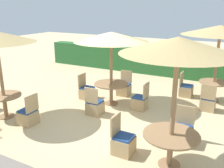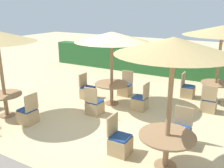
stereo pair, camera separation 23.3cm
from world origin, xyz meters
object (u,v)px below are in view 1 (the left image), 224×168
patio_chair_center_south (95,106)px  patio_chair_back_right_west (186,90)px  patio_chair_center_north (124,88)px  parasol_center (111,37)px  patio_chair_center_west (87,92)px  parasol_front_right (178,46)px  round_table_center (111,87)px  round_table_front_left (4,100)px  patio_chair_front_left_east (28,116)px  round_table_back_right (213,86)px  round_table_front_right (171,140)px  parasol_back_right (221,30)px  patio_chair_front_right_north (182,133)px  patio_chair_front_right_west (123,143)px  patio_chair_center_east (140,102)px  patio_chair_back_right_south (208,103)px

patio_chair_center_south → patio_chair_back_right_west: bearing=54.6°
patio_chair_center_north → patio_chair_back_right_west: (2.14, 0.97, 0.00)m
parasol_center → patio_chair_back_right_west: size_ratio=2.70×
patio_chair_center_west → parasol_front_right: bearing=56.3°
parasol_center → round_table_center: 1.73m
round_table_front_left → patio_chair_front_left_east: patio_chair_front_left_east is taller
round_table_back_right → patio_chair_front_left_east: size_ratio=1.10×
round_table_front_right → parasol_back_right: bearing=86.3°
patio_chair_center_north → patio_chair_front_right_north: bearing=138.2°
patio_chair_front_right_west → patio_chair_center_east: (-0.63, 2.63, 0.00)m
patio_chair_front_left_east → patio_chair_center_south: bearing=-41.1°
patio_chair_front_right_west → patio_chair_center_west: same height
round_table_back_right → patio_chair_center_east: bearing=-135.6°
patio_chair_center_south → round_table_back_right: bearing=44.1°
patio_chair_center_south → patio_chair_front_left_east: same height
patio_chair_center_south → patio_chair_center_east: bearing=43.5°
round_table_front_right → patio_chair_front_right_west: 1.15m
patio_chair_center_north → patio_chair_center_west: size_ratio=1.00×
round_table_front_left → round_table_front_right: bearing=-0.4°
patio_chair_front_right_north → patio_chair_back_right_west: bearing=-78.8°
round_table_front_right → patio_chair_back_right_south: patio_chair_back_right_south is taller
patio_chair_back_right_west → patio_chair_center_south: bearing=-35.4°
patio_chair_front_right_north → patio_chair_front_right_west: same height
patio_chair_front_left_east → parasol_front_right: bearing=-90.0°
patio_chair_back_right_west → parasol_front_right: bearing=8.3°
patio_chair_front_right_west → round_table_front_left: size_ratio=0.90×
patio_chair_center_south → parasol_back_right: 4.92m
parasol_front_right → patio_chair_front_right_west: parasol_front_right is taller
patio_chair_center_east → patio_chair_back_right_west: 2.26m
round_table_front_right → patio_chair_center_west: size_ratio=1.28×
round_table_front_right → patio_chair_front_left_east: size_ratio=1.28×
patio_chair_front_right_north → patio_chair_center_west: size_ratio=1.00×
round_table_back_right → round_table_front_right: bearing=-93.7°
parasol_front_right → patio_chair_center_south: 3.97m
round_table_front_right → patio_chair_center_west: 4.66m
patio_chair_front_right_north → patio_chair_front_left_east: 4.32m
round_table_front_right → round_table_front_left: round_table_front_right is taller
round_table_center → patio_chair_center_west: 1.10m
patio_chair_center_south → patio_chair_back_right_south: 3.72m
patio_chair_center_east → patio_chair_center_south: same height
parasol_back_right → patio_chair_back_right_south: parasol_back_right is taller
parasol_back_right → patio_chair_back_right_west: size_ratio=2.90×
patio_chair_front_right_west → parasol_back_right: size_ratio=0.34×
round_table_back_right → patio_chair_center_north: bearing=-163.0°
parasol_center → patio_chair_back_right_south: 3.85m
round_table_back_right → patio_chair_front_left_east: 6.38m
round_table_center → round_table_front_left: bearing=-133.1°
patio_chair_front_right_north → patio_chair_center_west: 4.17m
patio_chair_front_right_west → patio_chair_center_east: 2.70m
parasol_back_right → patio_chair_back_right_south: 2.48m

